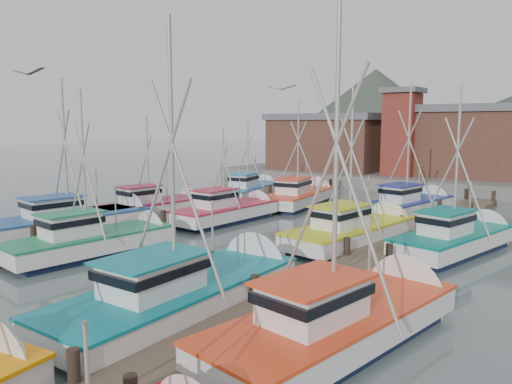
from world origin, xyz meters
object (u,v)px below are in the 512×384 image
Objects in this scene: boat_4 at (100,241)px; boat_8 at (231,211)px; lookout_tower at (402,131)px; boat_12 at (301,196)px.

boat_8 is at bearing 96.76° from boat_4.
boat_8 is at bearing -96.03° from lookout_tower.
lookout_tower reaches higher than boat_12.
boat_8 is at bearing -100.58° from boat_12.
boat_4 is (-2.37, -33.68, -4.87)m from lookout_tower.
boat_12 is at bearing 91.38° from boat_8.
boat_4 reaches higher than boat_8.
lookout_tower is 1.01× the size of boat_8.
lookout_tower is 16.00m from boat_12.
boat_12 is (0.09, 18.61, 0.00)m from boat_4.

